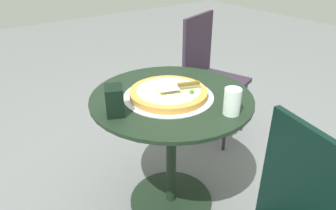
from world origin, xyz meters
TOP-DOWN VIEW (x-y plane):
  - ground_plane at (0.00, 0.00)m, footprint 10.00×10.00m
  - patio_table at (0.00, 0.00)m, footprint 0.81×0.81m
  - pizza_on_tray at (0.02, -0.00)m, footprint 0.45×0.45m
  - pizza_server at (-0.02, 0.03)m, footprint 0.21×0.12m
  - drinking_cup at (-0.10, 0.30)m, footprint 0.08×0.08m
  - napkin_dispenser at (0.31, 0.00)m, footprint 0.11×0.12m
  - patio_chair_far at (-0.70, -0.47)m, footprint 0.49×0.49m

SIDE VIEW (x-z plane):
  - ground_plane at x=0.00m, z-range 0.00..0.00m
  - patio_table at x=0.00m, z-range 0.14..0.85m
  - patio_chair_far at x=-0.70m, z-range 0.07..0.99m
  - pizza_on_tray at x=0.02m, z-range 0.69..0.75m
  - pizza_server at x=-0.02m, z-range 0.76..0.77m
  - drinking_cup at x=-0.10m, z-range 0.70..0.83m
  - napkin_dispenser at x=0.31m, z-range 0.70..0.84m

